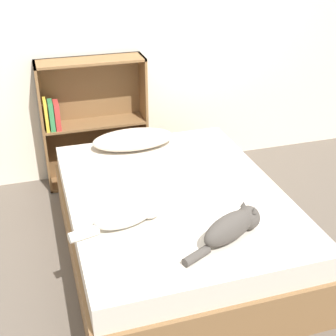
% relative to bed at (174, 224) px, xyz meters
% --- Properties ---
extents(ground_plane, '(8.00, 8.00, 0.00)m').
position_rel_bed_xyz_m(ground_plane, '(0.00, 0.00, -0.25)').
color(ground_plane, brown).
extents(wall_back, '(8.00, 0.06, 2.50)m').
position_rel_bed_xyz_m(wall_back, '(0.00, 1.37, 1.00)').
color(wall_back, silver).
rests_on(wall_back, ground_plane).
extents(bed, '(1.39, 1.84, 0.50)m').
position_rel_bed_xyz_m(bed, '(0.00, 0.00, 0.00)').
color(bed, brown).
rests_on(bed, ground_plane).
extents(pillow, '(0.63, 0.32, 0.13)m').
position_rel_bed_xyz_m(pillow, '(-0.10, 0.73, 0.32)').
color(pillow, beige).
rests_on(pillow, bed).
extents(cat_light, '(0.56, 0.25, 0.16)m').
position_rel_bed_xyz_m(cat_light, '(-0.36, -0.27, 0.33)').
color(cat_light, white).
rests_on(cat_light, bed).
extents(cat_dark, '(0.53, 0.31, 0.16)m').
position_rel_bed_xyz_m(cat_dark, '(0.16, -0.57, 0.33)').
color(cat_dark, '#47423D').
rests_on(cat_dark, bed).
extents(bookshelf, '(0.87, 0.26, 1.08)m').
position_rel_bed_xyz_m(bookshelf, '(-0.35, 1.24, 0.30)').
color(bookshelf, brown).
rests_on(bookshelf, ground_plane).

